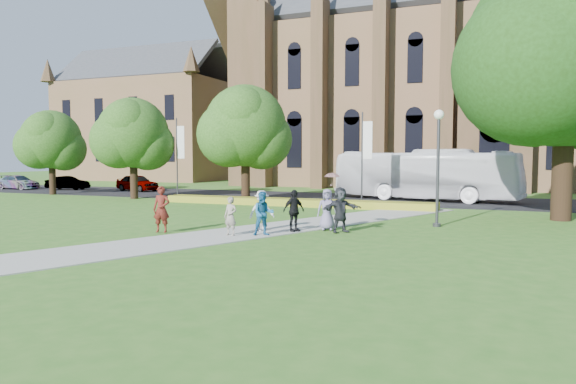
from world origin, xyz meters
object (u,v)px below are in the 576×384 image
at_px(tour_coach, 425,175).
at_px(pedestrian_0, 162,209).
at_px(car_0, 137,183).
at_px(car_1, 68,183).
at_px(large_tree, 567,49).
at_px(car_2, 18,182).
at_px(streetlamp, 438,153).

xyz_separation_m(tour_coach, pedestrian_0, (-8.28, -20.12, -0.84)).
height_order(car_0, car_1, car_0).
distance_m(large_tree, car_0, 35.30).
bearing_deg(car_2, car_1, -79.17).
relative_size(streetlamp, tour_coach, 0.40).
bearing_deg(car_2, streetlamp, -104.89).
relative_size(tour_coach, car_0, 2.95).
xyz_separation_m(large_tree, tour_coach, (-7.61, 9.41, -6.53)).
relative_size(car_1, car_2, 0.85).
distance_m(car_1, pedestrian_0, 31.20).
height_order(large_tree, pedestrian_0, large_tree).
distance_m(tour_coach, car_0, 25.45).
height_order(car_2, pedestrian_0, pedestrian_0).
xyz_separation_m(large_tree, car_2, (-45.56, 8.07, -7.69)).
xyz_separation_m(car_1, car_2, (-5.37, -0.78, 0.02)).
relative_size(streetlamp, large_tree, 0.40).
relative_size(car_0, car_1, 1.14).
relative_size(car_1, pedestrian_0, 2.03).
relative_size(large_tree, pedestrian_0, 6.91).
bearing_deg(car_1, large_tree, -117.48).
xyz_separation_m(tour_coach, car_2, (-37.95, -1.34, -1.16)).
bearing_deg(car_0, streetlamp, -103.16).
height_order(tour_coach, car_1, tour_coach).
xyz_separation_m(tour_coach, car_1, (-32.58, -0.56, -1.18)).
bearing_deg(tour_coach, large_tree, -129.01).
distance_m(tour_coach, pedestrian_0, 21.77).
distance_m(streetlamp, pedestrian_0, 12.32).
distance_m(streetlamp, car_1, 37.26).
distance_m(car_2, pedestrian_0, 35.11).
bearing_deg(pedestrian_0, car_0, 114.49).
bearing_deg(tour_coach, car_0, 100.99).
xyz_separation_m(streetlamp, car_1, (-34.68, 13.35, -2.64)).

